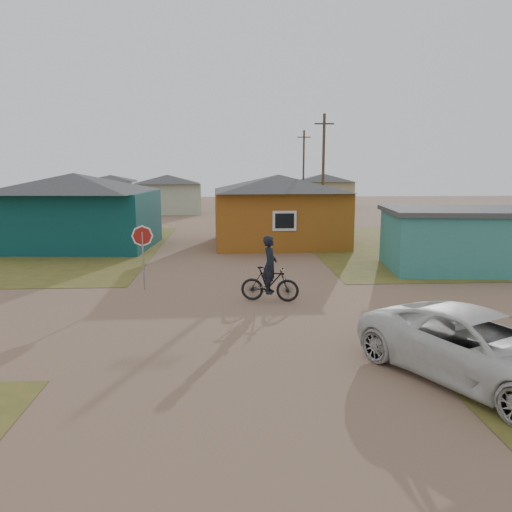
{
  "coord_description": "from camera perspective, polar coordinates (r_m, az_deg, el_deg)",
  "views": [
    {
      "loc": [
        -0.32,
        -13.78,
        4.31
      ],
      "look_at": [
        0.62,
        3.0,
        1.3
      ],
      "focal_mm": 35.0,
      "sensor_mm": 36.0,
      "label": 1
    }
  ],
  "objects": [
    {
      "name": "house_teal",
      "position": [
        28.57,
        -19.92,
        5.02
      ],
      "size": [
        8.93,
        7.08,
        4.0
      ],
      "color": "#0A3738",
      "rests_on": "ground"
    },
    {
      "name": "house_pale_west",
      "position": [
        48.18,
        -10.06,
        7.07
      ],
      "size": [
        7.04,
        6.15,
        3.6
      ],
      "color": "#AFB89E",
      "rests_on": "ground"
    },
    {
      "name": "house_yellow",
      "position": [
        28.02,
        2.58,
        5.42
      ],
      "size": [
        7.72,
        6.76,
        3.9
      ],
      "color": "#915116",
      "rests_on": "ground"
    },
    {
      "name": "ground",
      "position": [
        14.44,
        -1.8,
        -7.21
      ],
      "size": [
        120.0,
        120.0,
        0.0
      ],
      "primitive_type": "plane",
      "color": "#85634C"
    },
    {
      "name": "house_pale_north",
      "position": [
        61.38,
        -16.23,
        7.36
      ],
      "size": [
        6.28,
        5.81,
        3.4
      ],
      "color": "#AFB89E",
      "rests_on": "ground"
    },
    {
      "name": "house_beige_east",
      "position": [
        54.82,
        7.7,
        7.49
      ],
      "size": [
        6.95,
        6.05,
        3.6
      ],
      "color": "tan",
      "rests_on": "ground"
    },
    {
      "name": "utility_pole_far",
      "position": [
        52.37,
        5.45,
        9.91
      ],
      "size": [
        1.4,
        0.2,
        8.0
      ],
      "color": "#49382C",
      "rests_on": "ground"
    },
    {
      "name": "cyclist",
      "position": [
        16.14,
        1.59,
        -2.48
      ],
      "size": [
        1.97,
        0.91,
        2.14
      ],
      "color": "black",
      "rests_on": "ground"
    },
    {
      "name": "stop_sign",
      "position": [
        17.92,
        -12.84,
        1.55
      ],
      "size": [
        0.73,
        0.29,
        2.31
      ],
      "color": "gray",
      "rests_on": "ground"
    },
    {
      "name": "vehicle",
      "position": [
        11.15,
        24.36,
        -9.57
      ],
      "size": [
        4.52,
        5.66,
        1.43
      ],
      "primitive_type": "imported",
      "rotation": [
        0.0,
        0.0,
        0.49
      ],
      "color": "silver",
      "rests_on": "ground"
    },
    {
      "name": "grass_ne",
      "position": [
        30.67,
        24.66,
        1.15
      ],
      "size": [
        20.0,
        18.0,
        0.0
      ],
      "primitive_type": "cube",
      "color": "brown",
      "rests_on": "ground"
    },
    {
      "name": "shed_turquoise",
      "position": [
        22.73,
        22.43,
        1.8
      ],
      "size": [
        6.71,
        4.93,
        2.6
      ],
      "color": "#387C76",
      "rests_on": "ground"
    },
    {
      "name": "utility_pole_near",
      "position": [
        36.42,
        7.69,
        9.79
      ],
      "size": [
        1.4,
        0.2,
        8.0
      ],
      "color": "#49382C",
      "rests_on": "ground"
    }
  ]
}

